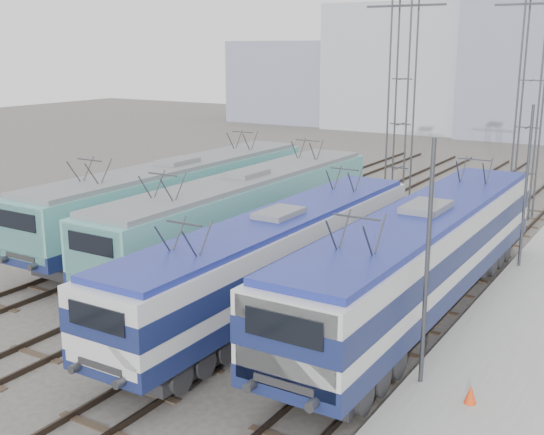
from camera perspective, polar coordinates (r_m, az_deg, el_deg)
The scene contains 13 objects.
ground at distance 22.27m, azimuth -11.33°, elevation -10.62°, with size 160.00×160.00×0.00m, color #514C47.
platform at distance 24.66m, azimuth 20.59°, elevation -8.40°, with size 4.00×70.00×0.30m, color #9E9E99.
locomotive_far_left at distance 33.16m, azimuth -8.08°, elevation 1.93°, with size 2.95×18.61×3.50m.
locomotive_center_left at distance 29.91m, azimuth -2.37°, elevation 0.68°, with size 2.91×18.39×3.46m.
locomotive_center_right at distance 23.80m, azimuth 0.35°, elevation -3.02°, with size 2.73×17.25×3.24m.
locomotive_far_right at distance 23.83m, azimuth 12.44°, elevation -2.85°, with size 2.99×18.90×3.55m.
catenary_tower_west at distance 39.32m, azimuth 10.79°, elevation 10.07°, with size 4.50×1.20×12.00m.
catenary_tower_east at distance 39.44m, azimuth 20.82°, elevation 9.43°, with size 4.50×1.20×12.00m.
mast_front at distance 18.40m, azimuth 12.82°, elevation -4.33°, with size 0.12×0.12×7.00m, color #3F4247.
mast_mid at distance 29.69m, azimuth 20.45°, elevation 2.09°, with size 0.12×0.12×7.00m, color #3F4247.
safety_cone at distance 18.74m, azimuth 16.28°, elevation -14.03°, with size 0.32×0.32×0.49m, color #FC4614.
building_west at distance 81.63m, azimuth 11.80°, elevation 12.20°, with size 18.00×12.00×14.00m, color #A6AEB8.
building_far_west at distance 88.49m, azimuth 1.78°, elevation 11.30°, with size 14.00×10.00×10.00m, color gray.
Camera 1 is at (14.07, -14.63, 9.18)m, focal length 45.00 mm.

